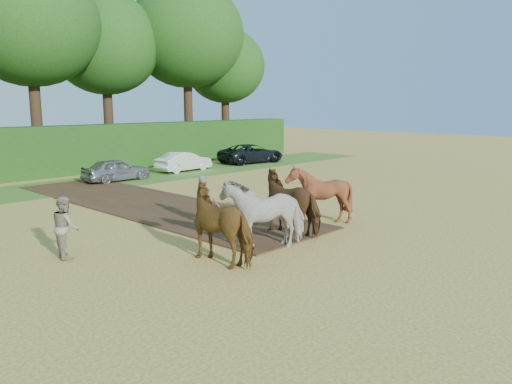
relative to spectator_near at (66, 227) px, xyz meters
The scene contains 7 objects.
ground 5.15m from the spectator_near, 27.89° to the right, with size 120.00×120.00×0.00m, color gold.
earth_strip 7.61m from the spectator_near, 37.71° to the left, with size 4.50×17.00×0.05m, color #472D1C.
grass_verge 12.49m from the spectator_near, 68.91° to the left, with size 50.00×5.00×0.03m, color #38601E.
hedgerow 16.75m from the spectator_near, 74.46° to the left, with size 46.00×1.60×3.00m, color #14380F.
spectator_near is the anchor object (origin of this frame).
plough_team 6.37m from the spectator_near, 28.19° to the right, with size 6.99×5.32×2.13m.
parked_cars 13.42m from the spectator_near, 63.13° to the left, with size 36.16×2.98×1.47m.
Camera 1 is at (-10.68, -10.93, 4.31)m, focal length 35.00 mm.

